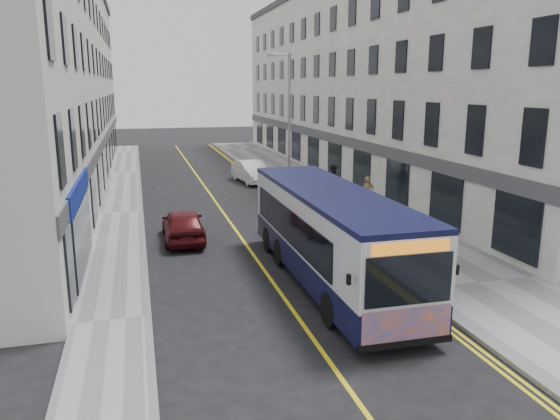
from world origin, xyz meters
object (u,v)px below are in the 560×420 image
streetlamp (288,120)px  pedestrian_near (368,193)px  bicycle (379,238)px  city_bus (330,233)px  car_maroon (183,224)px  car_white (251,172)px  pedestrian_far (334,182)px

streetlamp → pedestrian_near: (3.00, -4.40, -3.43)m
bicycle → streetlamp: bearing=-12.3°
city_bus → car_maroon: bearing=123.7°
city_bus → car_white: size_ratio=2.43×
car_maroon → bicycle: bearing=152.5°
bicycle → pedestrian_near: 7.33m
streetlamp → pedestrian_near: streetlamp is taller
city_bus → pedestrian_near: 10.81m
pedestrian_near → pedestrian_far: 2.91m
bicycle → car_maroon: size_ratio=0.46×
pedestrian_near → pedestrian_far: size_ratio=0.87×
streetlamp → city_bus: bearing=-100.0°
city_bus → car_white: bearing=85.7°
city_bus → car_maroon: (-4.13, 6.18, -0.99)m
city_bus → pedestrian_near: (5.42, 9.32, -0.72)m
streetlamp → bicycle: 11.90m
city_bus → bicycle: (2.89, 2.45, -1.06)m
car_maroon → streetlamp: bearing=-130.4°
bicycle → car_white: 16.82m
city_bus → bicycle: size_ratio=5.64×
streetlamp → car_white: size_ratio=1.85×
pedestrian_near → car_maroon: (-9.54, -3.14, -0.26)m
pedestrian_near → pedestrian_far: (-0.79, 2.80, 0.13)m
bicycle → pedestrian_far: (1.73, 9.67, 0.46)m
streetlamp → pedestrian_far: size_ratio=4.19×
streetlamp → pedestrian_near: 6.34m
pedestrian_far → bicycle: bearing=-124.3°
streetlamp → car_white: (-0.97, 5.48, -3.67)m
pedestrian_near → car_white: (-3.97, 9.88, -0.24)m
city_bus → car_maroon: city_bus is taller
pedestrian_far → car_white: pedestrian_far is taller
city_bus → car_maroon: size_ratio=2.61×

